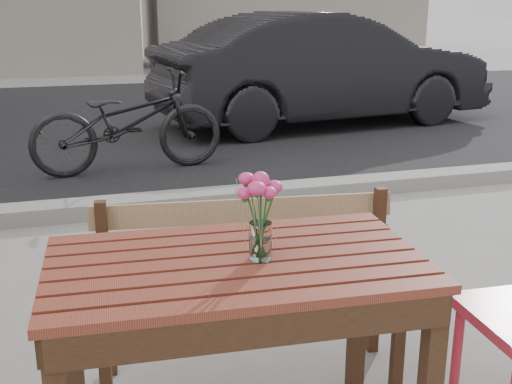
% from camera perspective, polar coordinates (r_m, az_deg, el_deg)
% --- Properties ---
extents(street, '(30.00, 8.12, 0.12)m').
position_cam_1_polar(street, '(6.98, -10.62, 3.78)').
color(street, black).
rests_on(street, ground).
extents(main_table, '(1.26, 0.79, 0.75)m').
position_cam_1_polar(main_table, '(2.14, -1.74, -9.00)').
color(main_table, '#582517').
rests_on(main_table, ground).
extents(main_bench, '(1.32, 0.54, 0.80)m').
position_cam_1_polar(main_bench, '(2.69, -0.71, -6.70)').
color(main_bench, '#8A6647').
rests_on(main_bench, ground).
extents(main_vase, '(0.16, 0.16, 0.29)m').
position_cam_1_polar(main_vase, '(2.02, 0.40, -1.21)').
color(main_vase, white).
rests_on(main_vase, main_table).
extents(parked_car, '(4.46, 2.05, 1.42)m').
position_cam_1_polar(parked_car, '(8.39, 5.97, 10.81)').
color(parked_car, black).
rests_on(parked_car, ground).
extents(bicycle, '(1.84, 0.79, 0.94)m').
position_cam_1_polar(bicycle, '(6.09, -11.34, 6.11)').
color(bicycle, black).
rests_on(bicycle, ground).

